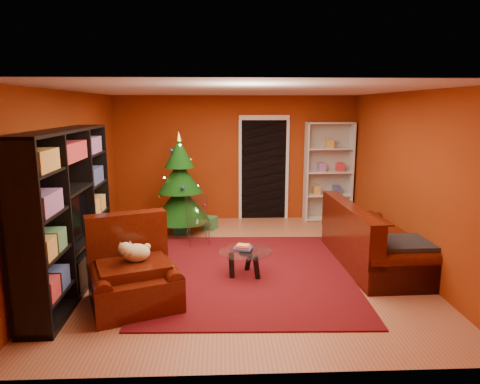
{
  "coord_description": "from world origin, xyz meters",
  "views": [
    {
      "loc": [
        -0.28,
        -6.21,
        2.38
      ],
      "look_at": [
        0.0,
        0.4,
        1.05
      ],
      "focal_mm": 32.0,
      "sensor_mm": 36.0,
      "label": 1
    }
  ],
  "objects_px": {
    "media_unit": "(68,211)",
    "gift_box_teal": "(181,226)",
    "sofa": "(375,234)",
    "white_bookshelf": "(328,172)",
    "rug": "(249,272)",
    "christmas_tree": "(180,184)",
    "dog": "(136,253)",
    "gift_box_green": "(210,223)",
    "acrylic_chair": "(198,223)",
    "gift_box_red": "(188,215)",
    "armchair": "(134,271)",
    "coffee_table": "(246,263)"
  },
  "relations": [
    {
      "from": "christmas_tree",
      "to": "dog",
      "type": "relative_size",
      "value": 4.85
    },
    {
      "from": "gift_box_green",
      "to": "gift_box_red",
      "type": "distance_m",
      "value": 0.81
    },
    {
      "from": "coffee_table",
      "to": "media_unit",
      "type": "bearing_deg",
      "value": -173.42
    },
    {
      "from": "gift_box_teal",
      "to": "gift_box_red",
      "type": "height_order",
      "value": "gift_box_teal"
    },
    {
      "from": "dog",
      "to": "armchair",
      "type": "bearing_deg",
      "value": -135.0
    },
    {
      "from": "gift_box_green",
      "to": "sofa",
      "type": "bearing_deg",
      "value": -38.46
    },
    {
      "from": "gift_box_red",
      "to": "white_bookshelf",
      "type": "xyz_separation_m",
      "value": [
        2.97,
        -0.02,
        0.91
      ]
    },
    {
      "from": "christmas_tree",
      "to": "white_bookshelf",
      "type": "xyz_separation_m",
      "value": [
        3.02,
        0.84,
        0.09
      ]
    },
    {
      "from": "media_unit",
      "to": "gift_box_green",
      "type": "height_order",
      "value": "media_unit"
    },
    {
      "from": "sofa",
      "to": "acrylic_chair",
      "type": "distance_m",
      "value": 2.93
    },
    {
      "from": "armchair",
      "to": "coffee_table",
      "type": "height_order",
      "value": "armchair"
    },
    {
      "from": "armchair",
      "to": "dog",
      "type": "height_order",
      "value": "armchair"
    },
    {
      "from": "rug",
      "to": "armchair",
      "type": "relative_size",
      "value": 3.06
    },
    {
      "from": "christmas_tree",
      "to": "gift_box_teal",
      "type": "bearing_deg",
      "value": -79.48
    },
    {
      "from": "gift_box_green",
      "to": "acrylic_chair",
      "type": "xyz_separation_m",
      "value": [
        -0.17,
        -0.95,
        0.26
      ]
    },
    {
      "from": "media_unit",
      "to": "gift_box_red",
      "type": "relative_size",
      "value": 11.24
    },
    {
      "from": "gift_box_teal",
      "to": "white_bookshelf",
      "type": "height_order",
      "value": "white_bookshelf"
    },
    {
      "from": "coffee_table",
      "to": "white_bookshelf",
      "type": "bearing_deg",
      "value": 58.0
    },
    {
      "from": "coffee_table",
      "to": "acrylic_chair",
      "type": "height_order",
      "value": "acrylic_chair"
    },
    {
      "from": "gift_box_teal",
      "to": "acrylic_chair",
      "type": "bearing_deg",
      "value": -63.11
    },
    {
      "from": "white_bookshelf",
      "to": "gift_box_red",
      "type": "bearing_deg",
      "value": 177.76
    },
    {
      "from": "media_unit",
      "to": "gift_box_red",
      "type": "distance_m",
      "value": 3.69
    },
    {
      "from": "gift_box_red",
      "to": "white_bookshelf",
      "type": "distance_m",
      "value": 3.1
    },
    {
      "from": "rug",
      "to": "sofa",
      "type": "distance_m",
      "value": 1.99
    },
    {
      "from": "gift_box_green",
      "to": "acrylic_chair",
      "type": "height_order",
      "value": "acrylic_chair"
    },
    {
      "from": "christmas_tree",
      "to": "dog",
      "type": "height_order",
      "value": "christmas_tree"
    },
    {
      "from": "sofa",
      "to": "rug",
      "type": "bearing_deg",
      "value": 96.38
    },
    {
      "from": "acrylic_chair",
      "to": "white_bookshelf",
      "type": "bearing_deg",
      "value": 18.46
    },
    {
      "from": "rug",
      "to": "christmas_tree",
      "type": "bearing_deg",
      "value": 119.35
    },
    {
      "from": "dog",
      "to": "media_unit",
      "type": "bearing_deg",
      "value": 131.4
    },
    {
      "from": "gift_box_teal",
      "to": "armchair",
      "type": "xyz_separation_m",
      "value": [
        -0.29,
        -3.01,
        0.29
      ]
    },
    {
      "from": "rug",
      "to": "white_bookshelf",
      "type": "relative_size",
      "value": 1.59
    },
    {
      "from": "gift_box_red",
      "to": "gift_box_teal",
      "type": "bearing_deg",
      "value": -93.3
    },
    {
      "from": "rug",
      "to": "gift_box_red",
      "type": "relative_size",
      "value": 13.81
    },
    {
      "from": "rug",
      "to": "acrylic_chair",
      "type": "distance_m",
      "value": 1.62
    },
    {
      "from": "gift_box_teal",
      "to": "coffee_table",
      "type": "distance_m",
      "value": 2.46
    },
    {
      "from": "rug",
      "to": "armchair",
      "type": "height_order",
      "value": "armchair"
    },
    {
      "from": "dog",
      "to": "coffee_table",
      "type": "relative_size",
      "value": 0.53
    },
    {
      "from": "dog",
      "to": "sofa",
      "type": "relative_size",
      "value": 0.18
    },
    {
      "from": "media_unit",
      "to": "gift_box_teal",
      "type": "xyz_separation_m",
      "value": [
        1.21,
        2.46,
        -0.91
      ]
    },
    {
      "from": "white_bookshelf",
      "to": "armchair",
      "type": "bearing_deg",
      "value": -132.34
    },
    {
      "from": "gift_box_red",
      "to": "sofa",
      "type": "bearing_deg",
      "value": -41.38
    },
    {
      "from": "media_unit",
      "to": "gift_box_red",
      "type": "xyz_separation_m",
      "value": [
        1.26,
        3.34,
        -0.93
      ]
    },
    {
      "from": "gift_box_red",
      "to": "coffee_table",
      "type": "relative_size",
      "value": 0.32
    },
    {
      "from": "rug",
      "to": "armchair",
      "type": "bearing_deg",
      "value": -147.11
    },
    {
      "from": "acrylic_chair",
      "to": "rug",
      "type": "bearing_deg",
      "value": -71.41
    },
    {
      "from": "dog",
      "to": "christmas_tree",
      "type": "bearing_deg",
      "value": 63.78
    },
    {
      "from": "sofa",
      "to": "white_bookshelf",
      "type": "bearing_deg",
      "value": -0.23
    },
    {
      "from": "armchair",
      "to": "coffee_table",
      "type": "relative_size",
      "value": 1.46
    },
    {
      "from": "sofa",
      "to": "coffee_table",
      "type": "distance_m",
      "value": 2.04
    }
  ]
}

